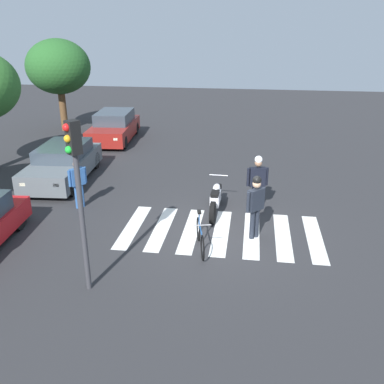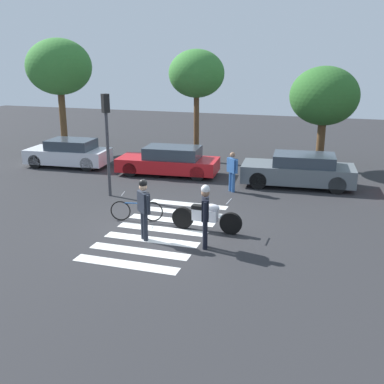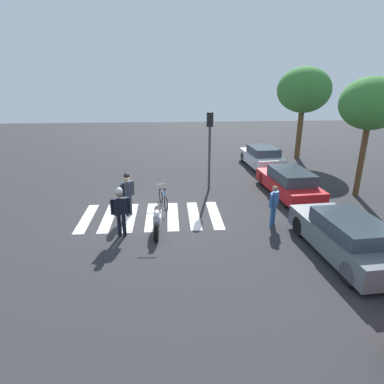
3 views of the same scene
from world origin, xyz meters
TOP-DOWN VIEW (x-y plane):
  - ground_plane at (0.00, 0.00)m, footprint 60.00×60.00m
  - police_motorcycle at (1.38, 0.30)m, footprint 2.28×0.62m
  - leaning_bicycle at (-1.09, 0.49)m, footprint 1.73×0.55m
  - officer_on_foot at (1.71, -1.00)m, footprint 0.32×0.68m
  - officer_by_motorcycle at (-0.20, -0.96)m, footprint 0.54×0.51m
  - pedestrian_bystander at (1.16, 4.85)m, footprint 0.53×0.45m
  - crosswalk_stripes at (0.00, -0.00)m, footprint 2.97×5.85m
  - car_grey_coupe at (3.66, 6.51)m, footprint 4.76×2.19m
  - car_maroon_wagon at (9.86, 6.45)m, footprint 4.66×2.24m
  - traffic_light_pole at (-3.31, 2.84)m, footprint 0.35×0.33m
  - street_tree_end at (11.67, 10.04)m, footprint 3.50×3.50m

SIDE VIEW (x-z plane):
  - ground_plane at x=0.00m, z-range 0.00..0.00m
  - crosswalk_stripes at x=0.00m, z-range 0.00..0.01m
  - leaning_bicycle at x=-1.09m, z-range -0.12..0.88m
  - police_motorcycle at x=1.38m, z-range -0.06..1.01m
  - car_grey_coupe at x=3.66m, z-range -0.01..1.37m
  - car_maroon_wagon at x=9.86m, z-range -0.04..1.46m
  - pedestrian_bystander at x=1.16m, z-range 0.11..1.74m
  - officer_by_motorcycle at x=-0.20m, z-range 0.17..2.06m
  - officer_on_foot at x=1.71m, z-range 0.17..2.06m
  - traffic_light_pole at x=-3.31m, z-range 0.70..4.66m
  - street_tree_end at x=11.67m, z-range 1.02..6.07m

